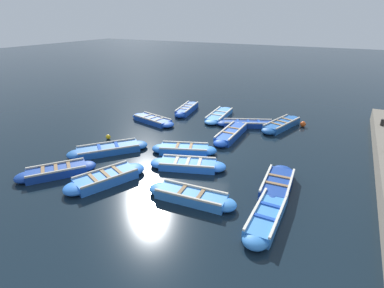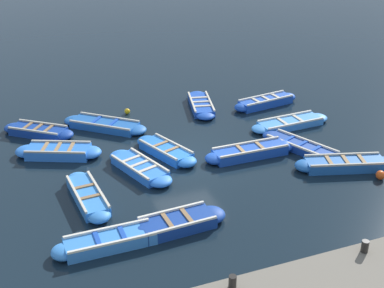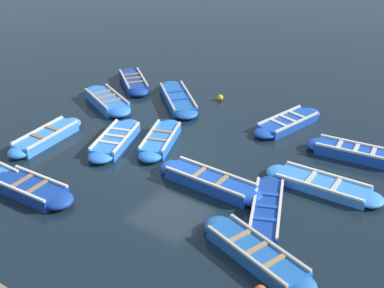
{
  "view_description": "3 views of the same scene",
  "coord_description": "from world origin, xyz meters",
  "px_view_note": "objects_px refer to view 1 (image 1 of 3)",
  "views": [
    {
      "loc": [
        6.04,
        -12.59,
        6.26
      ],
      "look_at": [
        -0.51,
        0.01,
        0.16
      ],
      "focal_mm": 28.0,
      "sensor_mm": 36.0,
      "label": 1
    },
    {
      "loc": [
        17.38,
        -6.6,
        9.8
      ],
      "look_at": [
        -0.1,
        0.13,
        0.51
      ],
      "focal_mm": 50.0,
      "sensor_mm": 36.0,
      "label": 2
    },
    {
      "loc": [
        12.72,
        10.0,
        9.27
      ],
      "look_at": [
        -0.5,
        0.62,
        0.47
      ],
      "focal_mm": 50.0,
      "sensor_mm": 36.0,
      "label": 3
    }
  ],
  "objects_px": {
    "boat_inner_gap": "(231,134)",
    "boat_stern_in": "(219,115)",
    "boat_far_corner": "(153,120)",
    "boat_alongside": "(282,125)",
    "boat_centre": "(108,149)",
    "boat_drifting": "(248,124)",
    "buoy_orange_near": "(108,137)",
    "boat_end_of_row": "(188,165)",
    "boat_outer_right": "(184,149)",
    "boat_bow_out": "(191,196)",
    "buoy_yellow_far": "(303,124)",
    "boat_near_quay": "(187,109)",
    "boat_mid_row": "(57,171)",
    "boat_broadside": "(277,184)",
    "boat_outer_left": "(267,216)",
    "bollard_south": "(383,122)",
    "boat_tucked": "(106,178)"
  },
  "relations": [
    {
      "from": "boat_stern_in",
      "to": "boat_broadside",
      "type": "height_order",
      "value": "boat_broadside"
    },
    {
      "from": "boat_centre",
      "to": "boat_far_corner",
      "type": "xyz_separation_m",
      "value": [
        -0.66,
        4.81,
        -0.01
      ]
    },
    {
      "from": "boat_stern_in",
      "to": "boat_centre",
      "type": "height_order",
      "value": "boat_centre"
    },
    {
      "from": "boat_mid_row",
      "to": "boat_alongside",
      "type": "bearing_deg",
      "value": 55.3
    },
    {
      "from": "buoy_yellow_far",
      "to": "boat_outer_right",
      "type": "bearing_deg",
      "value": -124.74
    },
    {
      "from": "boat_broadside",
      "to": "boat_inner_gap",
      "type": "bearing_deg",
      "value": 129.41
    },
    {
      "from": "boat_mid_row",
      "to": "boat_broadside",
      "type": "bearing_deg",
      "value": 20.61
    },
    {
      "from": "boat_inner_gap",
      "to": "boat_stern_in",
      "type": "relative_size",
      "value": 0.98
    },
    {
      "from": "boat_stern_in",
      "to": "boat_end_of_row",
      "type": "relative_size",
      "value": 1.1
    },
    {
      "from": "boat_near_quay",
      "to": "boat_far_corner",
      "type": "height_order",
      "value": "boat_near_quay"
    },
    {
      "from": "boat_inner_gap",
      "to": "boat_broadside",
      "type": "bearing_deg",
      "value": -50.59
    },
    {
      "from": "boat_centre",
      "to": "boat_far_corner",
      "type": "height_order",
      "value": "boat_centre"
    },
    {
      "from": "bollard_south",
      "to": "boat_end_of_row",
      "type": "bearing_deg",
      "value": -133.83
    },
    {
      "from": "boat_far_corner",
      "to": "buoy_orange_near",
      "type": "height_order",
      "value": "boat_far_corner"
    },
    {
      "from": "boat_drifting",
      "to": "boat_far_corner",
      "type": "height_order",
      "value": "boat_far_corner"
    },
    {
      "from": "boat_drifting",
      "to": "boat_outer_right",
      "type": "xyz_separation_m",
      "value": [
        -1.62,
        -5.21,
        0.02
      ]
    },
    {
      "from": "boat_broadside",
      "to": "buoy_yellow_far",
      "type": "height_order",
      "value": "boat_broadside"
    },
    {
      "from": "boat_far_corner",
      "to": "boat_outer_left",
      "type": "relative_size",
      "value": 1.03
    },
    {
      "from": "boat_near_quay",
      "to": "buoy_orange_near",
      "type": "xyz_separation_m",
      "value": [
        -1.44,
        -6.48,
        -0.06
      ]
    },
    {
      "from": "boat_drifting",
      "to": "boat_broadside",
      "type": "bearing_deg",
      "value": -63.38
    },
    {
      "from": "boat_far_corner",
      "to": "boat_alongside",
      "type": "bearing_deg",
      "value": 20.58
    },
    {
      "from": "boat_stern_in",
      "to": "boat_drifting",
      "type": "distance_m",
      "value": 2.37
    },
    {
      "from": "boat_centre",
      "to": "buoy_yellow_far",
      "type": "xyz_separation_m",
      "value": [
        7.98,
        8.37,
        0.0
      ]
    },
    {
      "from": "boat_bow_out",
      "to": "buoy_yellow_far",
      "type": "height_order",
      "value": "boat_bow_out"
    },
    {
      "from": "boat_drifting",
      "to": "boat_mid_row",
      "type": "relative_size",
      "value": 1.23
    },
    {
      "from": "boat_end_of_row",
      "to": "boat_outer_right",
      "type": "bearing_deg",
      "value": 124.79
    },
    {
      "from": "boat_end_of_row",
      "to": "boat_centre",
      "type": "bearing_deg",
      "value": -175.23
    },
    {
      "from": "boat_drifting",
      "to": "bollard_south",
      "type": "height_order",
      "value": "bollard_south"
    },
    {
      "from": "boat_broadside",
      "to": "boat_far_corner",
      "type": "distance_m",
      "value": 9.9
    },
    {
      "from": "boat_inner_gap",
      "to": "boat_end_of_row",
      "type": "distance_m",
      "value": 4.41
    },
    {
      "from": "boat_outer_left",
      "to": "buoy_yellow_far",
      "type": "xyz_separation_m",
      "value": [
        -0.39,
        10.09,
        -0.02
      ]
    },
    {
      "from": "boat_tucked",
      "to": "buoy_yellow_far",
      "type": "distance_m",
      "value": 12.26
    },
    {
      "from": "boat_drifting",
      "to": "boat_near_quay",
      "type": "bearing_deg",
      "value": 169.24
    },
    {
      "from": "boat_mid_row",
      "to": "buoy_yellow_far",
      "type": "distance_m",
      "value": 13.94
    },
    {
      "from": "boat_near_quay",
      "to": "buoy_orange_near",
      "type": "distance_m",
      "value": 6.64
    },
    {
      "from": "boat_tucked",
      "to": "boat_far_corner",
      "type": "bearing_deg",
      "value": 109.99
    },
    {
      "from": "boat_drifting",
      "to": "boat_near_quay",
      "type": "height_order",
      "value": "boat_near_quay"
    },
    {
      "from": "boat_bow_out",
      "to": "boat_near_quay",
      "type": "relative_size",
      "value": 0.98
    },
    {
      "from": "boat_bow_out",
      "to": "boat_broadside",
      "type": "bearing_deg",
      "value": 41.16
    },
    {
      "from": "boat_alongside",
      "to": "bollard_south",
      "type": "bearing_deg",
      "value": 8.68
    },
    {
      "from": "boat_near_quay",
      "to": "boat_centre",
      "type": "bearing_deg",
      "value": -91.58
    },
    {
      "from": "boat_far_corner",
      "to": "bollard_south",
      "type": "bearing_deg",
      "value": 15.89
    },
    {
      "from": "boat_alongside",
      "to": "boat_near_quay",
      "type": "distance_m",
      "value": 6.64
    },
    {
      "from": "boat_tucked",
      "to": "boat_end_of_row",
      "type": "height_order",
      "value": "boat_tucked"
    },
    {
      "from": "boat_alongside",
      "to": "boat_broadside",
      "type": "distance_m",
      "value": 7.32
    },
    {
      "from": "boat_drifting",
      "to": "buoy_orange_near",
      "type": "bearing_deg",
      "value": -138.02
    },
    {
      "from": "boat_tucked",
      "to": "boat_outer_left",
      "type": "height_order",
      "value": "boat_tucked"
    },
    {
      "from": "boat_alongside",
      "to": "boat_outer_right",
      "type": "relative_size",
      "value": 1.19
    },
    {
      "from": "boat_inner_gap",
      "to": "boat_mid_row",
      "type": "relative_size",
      "value": 1.23
    },
    {
      "from": "boat_outer_left",
      "to": "boat_alongside",
      "type": "bearing_deg",
      "value": 99.19
    }
  ]
}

